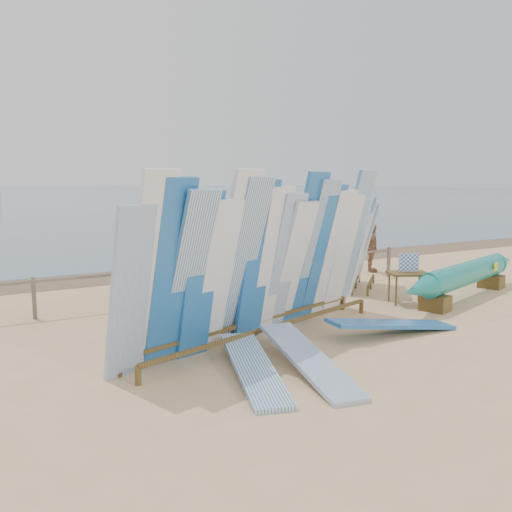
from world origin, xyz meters
TOP-DOWN VIEW (x-y plane):
  - ground at (0.00, 0.00)m, footprint 160.00×160.00m
  - wet_sand_strip at (0.00, 7.20)m, footprint 40.00×2.60m
  - fence at (0.00, 3.00)m, footprint 12.08×0.08m
  - main_surfboard_rack at (-0.58, -0.65)m, footprint 6.22×2.47m
  - side_surfboard_rack at (4.11, 1.97)m, footprint 1.95×1.87m
  - outrigger_canoe at (5.52, -0.19)m, footprint 6.29×2.45m
  - vendor_table at (3.84, 0.11)m, footprint 1.08×0.95m
  - flat_board_a at (-0.87, -2.46)m, footprint 1.02×2.74m
  - flat_board_d at (1.68, -1.62)m, footprint 2.73×0.81m
  - flat_board_e at (-1.68, -2.20)m, footprint 1.35×2.74m
  - beach_chair_left at (0.37, 4.17)m, footprint 0.57×0.59m
  - beach_chair_right at (0.23, 3.95)m, footprint 0.66×0.68m
  - stroller at (2.65, 3.55)m, footprint 0.79×0.96m
  - beachgoer_10 at (6.13, 3.90)m, footprint 0.84×0.98m
  - beachgoer_9 at (6.46, 6.37)m, footprint 0.98×1.10m
  - beachgoer_8 at (5.04, 4.69)m, footprint 0.83×0.50m
  - beachgoer_6 at (3.14, 4.37)m, footprint 0.84×0.50m
  - beachgoer_7 at (3.92, 5.17)m, footprint 0.70×0.42m
  - beachgoer_5 at (1.86, 5.53)m, footprint 1.50×0.98m
  - beachgoer_4 at (-0.05, 4.83)m, footprint 0.95×0.92m
  - beachgoer_2 at (-1.64, 3.60)m, footprint 0.91×0.77m

SIDE VIEW (x-z plane):
  - ground at x=0.00m, z-range 0.00..0.00m
  - wet_sand_strip at x=0.00m, z-range -0.01..0.01m
  - flat_board_a at x=-0.87m, z-range -0.21..0.21m
  - flat_board_d at x=1.68m, z-range -0.20..0.20m
  - flat_board_e at x=-1.68m, z-range -0.14..0.14m
  - beach_chair_left at x=0.37m, z-range -0.18..0.67m
  - beach_chair_right at x=0.23m, z-range -0.18..0.70m
  - vendor_table at x=3.84m, z-range -0.20..1.00m
  - stroller at x=2.65m, z-range -0.11..1.03m
  - outrigger_canoe at x=5.52m, z-range 0.13..1.04m
  - fence at x=0.00m, z-range 0.18..1.08m
  - beachgoer_5 at x=1.86m, z-range 0.00..1.55m
  - beachgoer_10 at x=6.13m, z-range 0.00..1.56m
  - beachgoer_4 at x=-0.05m, z-range 0.00..1.57m
  - beachgoer_8 at x=5.04m, z-range 0.00..1.60m
  - beachgoer_6 at x=3.14m, z-range 0.00..1.62m
  - beachgoer_9 at x=6.46m, z-range 0.00..1.63m
  - beachgoer_2 at x=-1.64m, z-range 0.00..1.70m
  - beachgoer_7 at x=3.92m, z-range 0.00..1.83m
  - side_surfboard_rack at x=4.11m, z-range -0.13..2.35m
  - main_surfboard_rack at x=-0.58m, z-range -0.16..2.95m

